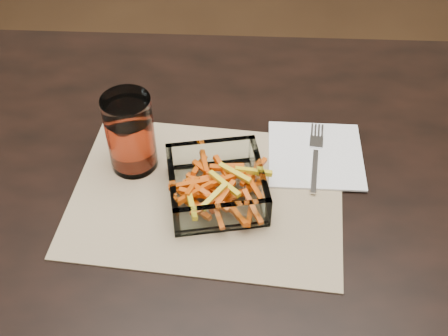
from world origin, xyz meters
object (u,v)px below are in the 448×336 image
Objects in this scene: tumbler at (131,135)px; fork at (316,154)px; glass_bowl at (216,186)px; dining_table at (284,214)px.

tumbler reaches higher than fork.
glass_bowl is 1.02× the size of fork.
tumbler is at bearing 154.50° from glass_bowl.
tumbler is (-0.15, 0.07, 0.04)m from glass_bowl.
glass_bowl is 0.17m from tumbler.
fork is at bearing 50.94° from dining_table.
tumbler is at bearing -168.09° from fork.
dining_table is at bearing -122.76° from fork.
glass_bowl is (-0.12, -0.04, 0.12)m from dining_table.
glass_bowl reaches higher than dining_table.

